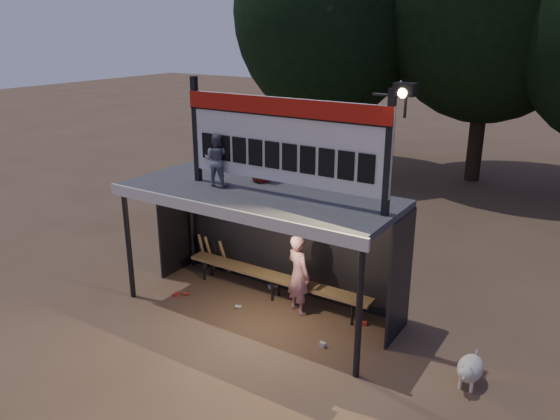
# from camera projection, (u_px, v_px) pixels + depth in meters

# --- Properties ---
(ground) EXTENTS (80.00, 80.00, 0.00)m
(ground) POSITION_uv_depth(u_px,v_px,m) (260.00, 310.00, 10.24)
(ground) COLOR brown
(ground) RESTS_ON ground
(player) EXTENTS (0.66, 0.56, 1.53)m
(player) POSITION_uv_depth(u_px,v_px,m) (299.00, 274.00, 9.93)
(player) COLOR silver
(player) RESTS_ON ground
(child_a) EXTENTS (0.54, 0.46, 0.96)m
(child_a) POSITION_uv_depth(u_px,v_px,m) (217.00, 160.00, 9.69)
(child_a) COLOR slate
(child_a) RESTS_ON dugout_shelter
(child_b) EXTENTS (0.61, 0.54, 1.04)m
(child_b) POSITION_uv_depth(u_px,v_px,m) (260.00, 154.00, 9.95)
(child_b) COLOR maroon
(child_b) RESTS_ON dugout_shelter
(dugout_shelter) EXTENTS (5.10, 2.08, 2.32)m
(dugout_shelter) POSITION_uv_depth(u_px,v_px,m) (266.00, 213.00, 9.85)
(dugout_shelter) COLOR #3D3D3F
(dugout_shelter) RESTS_ON ground
(scoreboard_assembly) EXTENTS (4.10, 0.27, 1.99)m
(scoreboard_assembly) POSITION_uv_depth(u_px,v_px,m) (285.00, 138.00, 8.89)
(scoreboard_assembly) COLOR black
(scoreboard_assembly) RESTS_ON dugout_shelter
(bench) EXTENTS (4.00, 0.35, 0.48)m
(bench) POSITION_uv_depth(u_px,v_px,m) (275.00, 278.00, 10.54)
(bench) COLOR olive
(bench) RESTS_ON ground
(tree_left) EXTENTS (6.46, 6.46, 9.27)m
(tree_left) POSITION_uv_depth(u_px,v_px,m) (328.00, 12.00, 18.51)
(tree_left) COLOR black
(tree_left) RESTS_ON ground
(dog) EXTENTS (0.36, 0.81, 0.49)m
(dog) POSITION_uv_depth(u_px,v_px,m) (470.00, 369.00, 8.00)
(dog) COLOR beige
(dog) RESTS_ON ground
(bats) EXTENTS (0.68, 0.35, 0.84)m
(bats) POSITION_uv_depth(u_px,v_px,m) (213.00, 254.00, 11.66)
(bats) COLOR olive
(bats) RESTS_ON ground
(litter) EXTENTS (3.68, 1.46, 0.08)m
(litter) POSITION_uv_depth(u_px,v_px,m) (260.00, 304.00, 10.37)
(litter) COLOR #B02D1E
(litter) RESTS_ON ground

